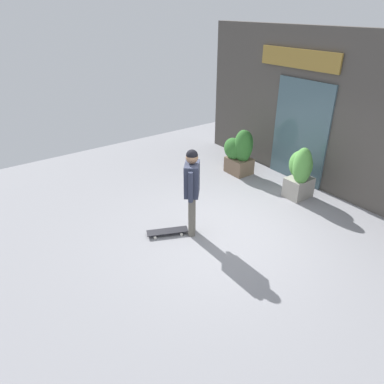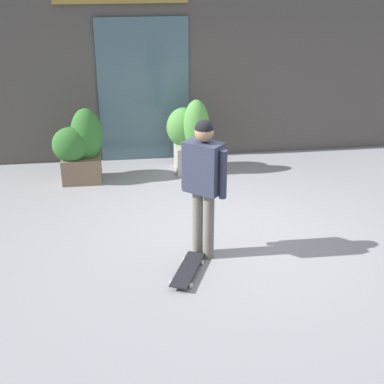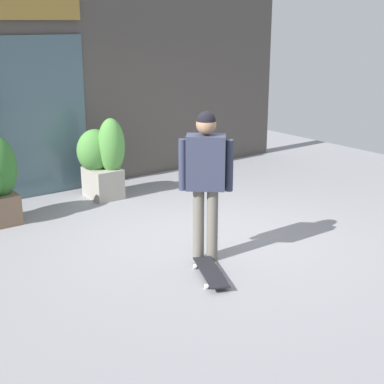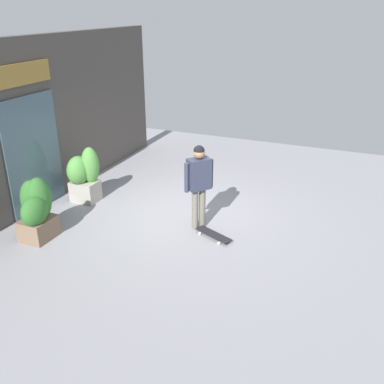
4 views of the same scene
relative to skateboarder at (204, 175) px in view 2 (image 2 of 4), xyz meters
name	(u,v)px [view 2 (image 2 of 4)]	position (x,y,z in m)	size (l,w,h in m)	color
ground_plane	(225,234)	(0.39, 0.52, -1.08)	(12.00, 12.00, 0.00)	gray
building_facade	(190,56)	(0.36, 3.76, 0.72)	(8.29, 0.31, 3.63)	#4C4742
skateboarder	(204,175)	(0.00, 0.00, 0.00)	(0.50, 0.48, 1.76)	#666056
skateboard	(188,270)	(-0.25, -0.42, -1.02)	(0.52, 0.83, 0.08)	black
planter_box_left	(189,135)	(0.23, 2.90, -0.45)	(0.69, 0.62, 1.28)	gray
planter_box_right	(81,144)	(-1.56, 2.70, -0.46)	(0.80, 0.66, 1.22)	brown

